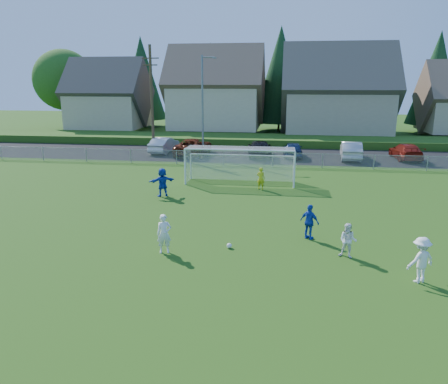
{
  "coord_description": "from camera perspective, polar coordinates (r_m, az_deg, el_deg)",
  "views": [
    {
      "loc": [
        3.0,
        -13.24,
        6.98
      ],
      "look_at": [
        0.0,
        8.0,
        1.4
      ],
      "focal_mm": 35.0,
      "sensor_mm": 36.0,
      "label": 1
    }
  ],
  "objects": [
    {
      "name": "player_blue_a",
      "position": [
        19.84,
        11.12,
        -3.86
      ],
      "size": [
        0.99,
        0.85,
        1.6
      ],
      "primitive_type": "imported",
      "rotation": [
        0.0,
        0.0,
        2.53
      ],
      "color": "#1239AD",
      "rests_on": "ground"
    },
    {
      "name": "soccer_ball",
      "position": [
        18.66,
        0.68,
        -7.02
      ],
      "size": [
        0.22,
        0.22,
        0.22
      ],
      "primitive_type": "sphere",
      "color": "white",
      "rests_on": "ground"
    },
    {
      "name": "car_b",
      "position": [
        43.02,
        -7.82,
        6.12
      ],
      "size": [
        2.05,
        4.69,
        1.5
      ],
      "primitive_type": "imported",
      "rotation": [
        0.0,
        0.0,
        3.04
      ],
      "color": "silver",
      "rests_on": "ground"
    },
    {
      "name": "car_e",
      "position": [
        40.55,
        8.98,
        5.5
      ],
      "size": [
        1.75,
        4.18,
        1.41
      ],
      "primitive_type": "imported",
      "rotation": [
        0.0,
        0.0,
        3.16
      ],
      "color": "#16284D",
      "rests_on": "ground"
    },
    {
      "name": "car_d",
      "position": [
        40.45,
        4.67,
        5.66
      ],
      "size": [
        2.59,
        5.3,
        1.48
      ],
      "primitive_type": "imported",
      "rotation": [
        0.0,
        0.0,
        3.24
      ],
      "color": "black",
      "rests_on": "ground"
    },
    {
      "name": "car_g",
      "position": [
        42.14,
        22.67,
        4.9
      ],
      "size": [
        2.16,
        4.96,
        1.42
      ],
      "primitive_type": "imported",
      "rotation": [
        0.0,
        0.0,
        3.18
      ],
      "color": "maroon",
      "rests_on": "ground"
    },
    {
      "name": "goalkeeper",
      "position": [
        28.33,
        4.84,
        1.78
      ],
      "size": [
        0.61,
        0.48,
        1.45
      ],
      "primitive_type": "imported",
      "rotation": [
        0.0,
        0.0,
        2.86
      ],
      "color": "#C8C917",
      "rests_on": "ground"
    },
    {
      "name": "asphalt_lot",
      "position": [
        41.44,
        3.79,
        4.86
      ],
      "size": [
        60.0,
        60.0,
        0.0
      ],
      "primitive_type": "plane",
      "color": "black",
      "rests_on": "ground"
    },
    {
      "name": "chainlink_fence",
      "position": [
        35.93,
        3.13,
        4.37
      ],
      "size": [
        52.06,
        0.06,
        1.2
      ],
      "color": "gray",
      "rests_on": "ground"
    },
    {
      "name": "player_white_b",
      "position": [
        18.2,
        15.89,
        -6.14
      ],
      "size": [
        0.83,
        0.74,
        1.43
      ],
      "primitive_type": "imported",
      "rotation": [
        0.0,
        0.0,
        -0.34
      ],
      "color": "white",
      "rests_on": "ground"
    },
    {
      "name": "ground",
      "position": [
        15.26,
        -4.31,
        -12.67
      ],
      "size": [
        160.0,
        160.0,
        0.0
      ],
      "primitive_type": "plane",
      "color": "#193D0C",
      "rests_on": "ground"
    },
    {
      "name": "car_f",
      "position": [
        40.55,
        16.25,
        5.23
      ],
      "size": [
        2.05,
        4.97,
        1.6
      ],
      "primitive_type": "imported",
      "rotation": [
        0.0,
        0.0,
        3.07
      ],
      "color": "#B9B9B9",
      "rests_on": "ground"
    },
    {
      "name": "grass_embankment",
      "position": [
        48.78,
        4.47,
        6.78
      ],
      "size": [
        70.0,
        6.0,
        0.8
      ],
      "primitive_type": "cube",
      "color": "#1E420F",
      "rests_on": "ground"
    },
    {
      "name": "tree_row",
      "position": [
        62.01,
        6.43,
        14.42
      ],
      "size": [
        65.98,
        12.36,
        13.8
      ],
      "color": "#382616",
      "rests_on": "ground"
    },
    {
      "name": "player_white_c",
      "position": [
        16.92,
        24.32,
        -8.08
      ],
      "size": [
        1.24,
        1.06,
        1.67
      ],
      "primitive_type": "imported",
      "rotation": [
        0.0,
        0.0,
        3.64
      ],
      "color": "white",
      "rests_on": "ground"
    },
    {
      "name": "houses_row",
      "position": [
        55.71,
        7.22,
        14.83
      ],
      "size": [
        53.9,
        11.45,
        13.27
      ],
      "color": "tan",
      "rests_on": "ground"
    },
    {
      "name": "player_white_a",
      "position": [
        18.12,
        -7.83,
        -5.44
      ],
      "size": [
        0.68,
        0.55,
        1.64
      ],
      "primitive_type": "imported",
      "rotation": [
        0.0,
        0.0,
        0.29
      ],
      "color": "white",
      "rests_on": "ground"
    },
    {
      "name": "streetlight",
      "position": [
        40.0,
        -2.76,
        11.49
      ],
      "size": [
        1.38,
        0.18,
        9.0
      ],
      "color": "slate",
      "rests_on": "ground"
    },
    {
      "name": "soccer_goal",
      "position": [
        29.92,
        2.16,
        4.26
      ],
      "size": [
        7.42,
        1.9,
        2.5
      ],
      "color": "white",
      "rests_on": "ground"
    },
    {
      "name": "utility_pole",
      "position": [
        42.18,
        -9.41,
        11.89
      ],
      "size": [
        1.6,
        0.26,
        10.0
      ],
      "color": "#473321",
      "rests_on": "ground"
    },
    {
      "name": "player_blue_b",
      "position": [
        26.82,
        -8.05,
        1.28
      ],
      "size": [
        1.64,
        1.32,
        1.75
      ],
      "primitive_type": "imported",
      "rotation": [
        0.0,
        0.0,
        3.72
      ],
      "color": "#1239AD",
      "rests_on": "ground"
    },
    {
      "name": "car_c",
      "position": [
        41.36,
        -4.03,
        5.93
      ],
      "size": [
        2.9,
        5.79,
        1.57
      ],
      "primitive_type": "imported",
      "rotation": [
        0.0,
        0.0,
        3.09
      ],
      "color": "#5C1C0A",
      "rests_on": "ground"
    }
  ]
}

